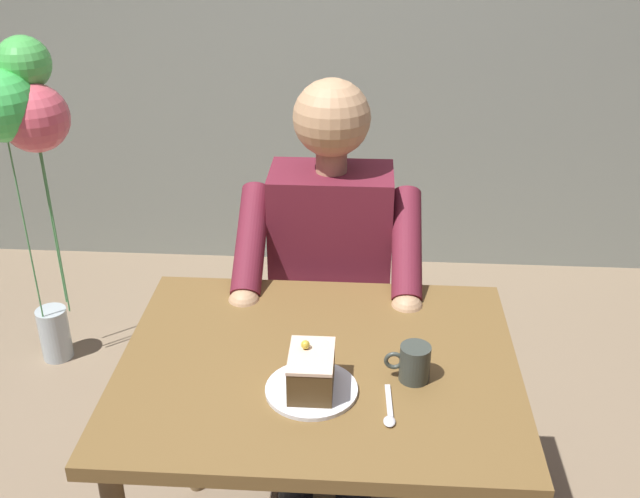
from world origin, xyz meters
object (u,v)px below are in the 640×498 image
(cake_slice, at_px, (311,371))
(coffee_cup, at_px, (414,362))
(chair, at_px, (332,307))
(dessert_spoon, at_px, (389,412))
(dining_table, at_px, (318,394))
(seated_person, at_px, (329,285))
(balloon_display, at_px, (22,124))

(cake_slice, bearing_deg, coffee_cup, -165.03)
(chair, distance_m, coffee_cup, 0.81)
(coffee_cup, xyz_separation_m, dessert_spoon, (0.06, 0.13, -0.04))
(dining_table, bearing_deg, cake_slice, 86.02)
(chair, height_order, seated_person, seated_person)
(cake_slice, distance_m, dessert_spoon, 0.19)
(seated_person, bearing_deg, cake_slice, 89.27)
(dining_table, distance_m, balloon_display, 1.51)
(seated_person, xyz_separation_m, cake_slice, (0.01, 0.61, 0.14))
(dessert_spoon, bearing_deg, seated_person, -76.33)
(dining_table, xyz_separation_m, cake_slice, (0.01, 0.11, 0.15))
(coffee_cup, height_order, dessert_spoon, coffee_cup)
(coffee_cup, bearing_deg, seated_person, -68.15)
(dining_table, distance_m, coffee_cup, 0.27)
(chair, relative_size, balloon_display, 0.69)
(cake_slice, height_order, dessert_spoon, cake_slice)
(seated_person, relative_size, balloon_display, 1.00)
(dining_table, xyz_separation_m, coffee_cup, (-0.22, 0.05, 0.14))
(dining_table, bearing_deg, dessert_spoon, 133.02)
(chair, height_order, balloon_display, balloon_display)
(balloon_display, bearing_deg, coffee_cup, 141.75)
(chair, bearing_deg, coffee_cup, 107.09)
(seated_person, height_order, dessert_spoon, seated_person)
(dessert_spoon, bearing_deg, chair, -78.97)
(seated_person, bearing_deg, chair, -90.00)
(coffee_cup, bearing_deg, cake_slice, 14.97)
(dining_table, distance_m, seated_person, 0.50)
(seated_person, relative_size, cake_slice, 8.97)
(dessert_spoon, bearing_deg, cake_slice, -20.48)
(cake_slice, xyz_separation_m, balloon_display, (1.09, -1.10, 0.18))
(coffee_cup, distance_m, balloon_display, 1.69)
(cake_slice, bearing_deg, chair, -90.57)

